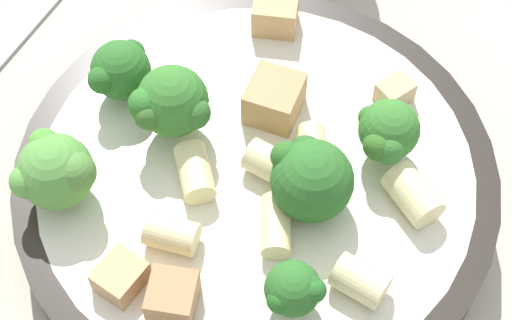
{
  "coord_description": "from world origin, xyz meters",
  "views": [
    {
      "loc": [
        -0.22,
        -0.06,
        0.4
      ],
      "look_at": [
        0.0,
        0.0,
        0.05
      ],
      "focal_mm": 60.0,
      "sensor_mm": 36.0,
      "label": 1
    }
  ],
  "objects_px": {
    "rigatoni_6": "(172,234)",
    "chicken_chunk_2": "(172,297)",
    "chicken_chunk_1": "(282,101)",
    "broccoli_floret_4": "(387,133)",
    "rigatoni_0": "(167,85)",
    "rigatoni_4": "(414,190)",
    "broccoli_floret_1": "(294,290)",
    "rigatoni_1": "(360,281)",
    "chicken_chunk_3": "(395,92)",
    "chicken_chunk_0": "(275,14)",
    "rigatoni_5": "(274,167)",
    "pasta_bowl": "(256,188)",
    "broccoli_floret_2": "(120,70)",
    "broccoli_floret_3": "(56,171)",
    "broccoli_floret_0": "(171,103)",
    "rigatoni_3": "(276,226)",
    "broccoli_floret_5": "(310,177)",
    "chicken_chunk_4": "(121,277)",
    "rigatoni_7": "(313,151)",
    "rigatoni_2": "(195,172)"
  },
  "relations": [
    {
      "from": "rigatoni_3",
      "to": "chicken_chunk_2",
      "type": "distance_m",
      "value": 0.06
    },
    {
      "from": "broccoli_floret_3",
      "to": "rigatoni_7",
      "type": "bearing_deg",
      "value": -65.83
    },
    {
      "from": "rigatoni_3",
      "to": "chicken_chunk_0",
      "type": "xyz_separation_m",
      "value": [
        0.13,
        0.03,
        0.0
      ]
    },
    {
      "from": "broccoli_floret_0",
      "to": "broccoli_floret_3",
      "type": "bearing_deg",
      "value": 139.95
    },
    {
      "from": "chicken_chunk_1",
      "to": "rigatoni_4",
      "type": "bearing_deg",
      "value": -115.65
    },
    {
      "from": "chicken_chunk_2",
      "to": "chicken_chunk_3",
      "type": "relative_size",
      "value": 1.25
    },
    {
      "from": "chicken_chunk_3",
      "to": "rigatoni_1",
      "type": "bearing_deg",
      "value": -178.94
    },
    {
      "from": "rigatoni_6",
      "to": "chicken_chunk_2",
      "type": "xyz_separation_m",
      "value": [
        -0.03,
        -0.01,
        0.0
      ]
    },
    {
      "from": "broccoli_floret_1",
      "to": "rigatoni_1",
      "type": "distance_m",
      "value": 0.03
    },
    {
      "from": "rigatoni_7",
      "to": "chicken_chunk_1",
      "type": "xyz_separation_m",
      "value": [
        0.02,
        0.02,
        0.0
      ]
    },
    {
      "from": "broccoli_floret_2",
      "to": "broccoli_floret_3",
      "type": "relative_size",
      "value": 0.92
    },
    {
      "from": "pasta_bowl",
      "to": "broccoli_floret_4",
      "type": "distance_m",
      "value": 0.08
    },
    {
      "from": "broccoli_floret_5",
      "to": "rigatoni_6",
      "type": "distance_m",
      "value": 0.07
    },
    {
      "from": "rigatoni_0",
      "to": "rigatoni_6",
      "type": "xyz_separation_m",
      "value": [
        -0.08,
        -0.03,
        0.0
      ]
    },
    {
      "from": "pasta_bowl",
      "to": "rigatoni_0",
      "type": "bearing_deg",
      "value": 58.1
    },
    {
      "from": "rigatoni_4",
      "to": "rigatoni_5",
      "type": "bearing_deg",
      "value": 92.87
    },
    {
      "from": "broccoli_floret_0",
      "to": "rigatoni_3",
      "type": "distance_m",
      "value": 0.08
    },
    {
      "from": "broccoli_floret_3",
      "to": "pasta_bowl",
      "type": "bearing_deg",
      "value": -67.08
    },
    {
      "from": "rigatoni_1",
      "to": "rigatoni_4",
      "type": "xyz_separation_m",
      "value": [
        0.05,
        -0.02,
        0.0
      ]
    },
    {
      "from": "broccoli_floret_2",
      "to": "chicken_chunk_3",
      "type": "distance_m",
      "value": 0.14
    },
    {
      "from": "pasta_bowl",
      "to": "chicken_chunk_0",
      "type": "relative_size",
      "value": 10.1
    },
    {
      "from": "rigatoni_5",
      "to": "rigatoni_3",
      "type": "bearing_deg",
      "value": -164.49
    },
    {
      "from": "broccoli_floret_4",
      "to": "rigatoni_0",
      "type": "xyz_separation_m",
      "value": [
        0.01,
        0.12,
        -0.01
      ]
    },
    {
      "from": "chicken_chunk_3",
      "to": "chicken_chunk_0",
      "type": "bearing_deg",
      "value": 64.21
    },
    {
      "from": "broccoli_floret_1",
      "to": "rigatoni_2",
      "type": "height_order",
      "value": "broccoli_floret_1"
    },
    {
      "from": "broccoli_floret_2",
      "to": "chicken_chunk_2",
      "type": "height_order",
      "value": "broccoli_floret_2"
    },
    {
      "from": "broccoli_floret_5",
      "to": "rigatoni_7",
      "type": "xyz_separation_m",
      "value": [
        0.02,
        0.0,
        -0.01
      ]
    },
    {
      "from": "rigatoni_6",
      "to": "rigatoni_7",
      "type": "bearing_deg",
      "value": -40.97
    },
    {
      "from": "rigatoni_0",
      "to": "broccoli_floret_4",
      "type": "bearing_deg",
      "value": -95.63
    },
    {
      "from": "broccoli_floret_3",
      "to": "chicken_chunk_4",
      "type": "height_order",
      "value": "broccoli_floret_3"
    },
    {
      "from": "rigatoni_1",
      "to": "chicken_chunk_2",
      "type": "bearing_deg",
      "value": 109.48
    },
    {
      "from": "rigatoni_5",
      "to": "chicken_chunk_4",
      "type": "relative_size",
      "value": 1.31
    },
    {
      "from": "rigatoni_3",
      "to": "chicken_chunk_2",
      "type": "xyz_separation_m",
      "value": [
        -0.05,
        0.04,
        0.0
      ]
    },
    {
      "from": "chicken_chunk_3",
      "to": "chicken_chunk_4",
      "type": "xyz_separation_m",
      "value": [
        -0.14,
        0.1,
        0.0
      ]
    },
    {
      "from": "pasta_bowl",
      "to": "rigatoni_3",
      "type": "bearing_deg",
      "value": -150.82
    },
    {
      "from": "chicken_chunk_1",
      "to": "rigatoni_6",
      "type": "bearing_deg",
      "value": 159.32
    },
    {
      "from": "rigatoni_2",
      "to": "rigatoni_0",
      "type": "bearing_deg",
      "value": 31.18
    },
    {
      "from": "broccoli_floret_2",
      "to": "broccoli_floret_1",
      "type": "bearing_deg",
      "value": -130.26
    },
    {
      "from": "pasta_bowl",
      "to": "broccoli_floret_0",
      "type": "distance_m",
      "value": 0.06
    },
    {
      "from": "broccoli_floret_4",
      "to": "rigatoni_1",
      "type": "height_order",
      "value": "broccoli_floret_4"
    },
    {
      "from": "rigatoni_1",
      "to": "rigatoni_7",
      "type": "distance_m",
      "value": 0.07
    },
    {
      "from": "broccoli_floret_4",
      "to": "broccoli_floret_5",
      "type": "xyz_separation_m",
      "value": [
        -0.03,
        0.03,
        0.0
      ]
    },
    {
      "from": "broccoli_floret_0",
      "to": "chicken_chunk_2",
      "type": "distance_m",
      "value": 0.1
    },
    {
      "from": "chicken_chunk_4",
      "to": "broccoli_floret_2",
      "type": "bearing_deg",
      "value": 18.46
    },
    {
      "from": "broccoli_floret_3",
      "to": "rigatoni_5",
      "type": "relative_size",
      "value": 1.42
    },
    {
      "from": "chicken_chunk_3",
      "to": "rigatoni_7",
      "type": "bearing_deg",
      "value": 144.43
    },
    {
      "from": "broccoli_floret_2",
      "to": "chicken_chunk_3",
      "type": "relative_size",
      "value": 2.06
    },
    {
      "from": "rigatoni_0",
      "to": "rigatoni_3",
      "type": "xyz_separation_m",
      "value": [
        -0.07,
        -0.07,
        -0.0
      ]
    },
    {
      "from": "rigatoni_5",
      "to": "chicken_chunk_2",
      "type": "bearing_deg",
      "value": 160.49
    },
    {
      "from": "rigatoni_0",
      "to": "rigatoni_1",
      "type": "bearing_deg",
      "value": -125.96
    }
  ]
}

